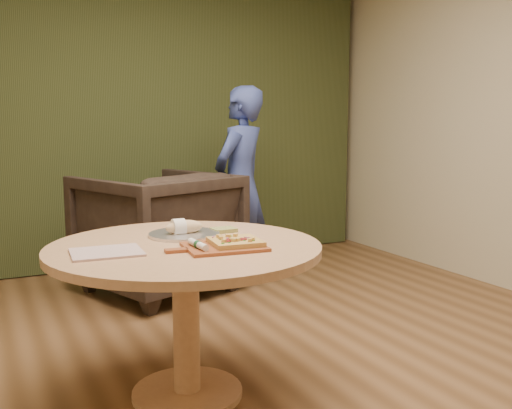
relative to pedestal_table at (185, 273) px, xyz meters
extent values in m
cube|color=brown|center=(0.39, -0.19, -0.62)|extent=(5.00, 6.00, 0.02)
cube|color=beige|center=(0.39, 2.82, 0.79)|extent=(5.00, 0.02, 2.80)
cube|color=#293216|center=(0.39, 2.71, 0.79)|extent=(4.80, 0.14, 2.78)
cylinder|color=tan|center=(0.00, 0.00, -0.59)|extent=(0.53, 0.53, 0.03)
cylinder|color=tan|center=(0.00, 0.00, -0.25)|extent=(0.13, 0.13, 0.68)
cylinder|color=tan|center=(0.00, 0.00, 0.12)|extent=(1.28, 1.28, 0.04)
cube|color=brown|center=(0.13, -0.17, 0.15)|extent=(0.38, 0.32, 0.01)
cube|color=brown|center=(-0.09, -0.15, 0.15)|extent=(0.10, 0.06, 0.01)
cube|color=tan|center=(0.18, -0.17, 0.17)|extent=(0.24, 0.24, 0.02)
cylinder|color=maroon|center=(0.21, -0.19, 0.18)|extent=(0.05, 0.05, 0.00)
cylinder|color=maroon|center=(0.16, -0.17, 0.18)|extent=(0.05, 0.05, 0.00)
cylinder|color=maroon|center=(0.13, -0.20, 0.18)|extent=(0.04, 0.04, 0.00)
cube|color=#E1B354|center=(0.17, -0.11, 0.18)|extent=(0.03, 0.03, 0.01)
cube|color=#E1B354|center=(0.24, -0.23, 0.18)|extent=(0.02, 0.02, 0.01)
cube|color=#E1B354|center=(0.22, -0.25, 0.18)|extent=(0.02, 0.02, 0.01)
cube|color=#E1B354|center=(0.15, -0.20, 0.18)|extent=(0.02, 0.02, 0.01)
cube|color=#E1B354|center=(0.13, -0.10, 0.18)|extent=(0.03, 0.03, 0.01)
cube|color=#E1B354|center=(0.13, -0.12, 0.18)|extent=(0.02, 0.02, 0.01)
cube|color=#E1B354|center=(0.11, -0.21, 0.18)|extent=(0.02, 0.02, 0.01)
cube|color=#E1B354|center=(0.12, -0.14, 0.18)|extent=(0.02, 0.02, 0.01)
cube|color=#E1B354|center=(0.16, -0.21, 0.18)|extent=(0.03, 0.03, 0.01)
cube|color=#E1B354|center=(0.18, -0.21, 0.18)|extent=(0.03, 0.03, 0.01)
cube|color=#E1B354|center=(0.21, -0.11, 0.18)|extent=(0.03, 0.03, 0.01)
cube|color=#2C711D|center=(0.13, -0.23, 0.18)|extent=(0.01, 0.01, 0.00)
cube|color=#2C711D|center=(0.14, -0.10, 0.18)|extent=(0.01, 0.01, 0.00)
cube|color=#2C711D|center=(0.09, -0.23, 0.18)|extent=(0.01, 0.01, 0.00)
cube|color=#2C711D|center=(0.12, -0.21, 0.18)|extent=(0.01, 0.01, 0.00)
cube|color=#2C711D|center=(0.19, -0.10, 0.18)|extent=(0.01, 0.01, 0.00)
cube|color=#2C711D|center=(0.24, -0.24, 0.18)|extent=(0.01, 0.01, 0.00)
cube|color=#2C711D|center=(0.21, -0.22, 0.18)|extent=(0.01, 0.01, 0.00)
cube|color=#2C711D|center=(0.12, -0.15, 0.18)|extent=(0.01, 0.01, 0.00)
cube|color=#9B507E|center=(0.11, -0.08, 0.18)|extent=(0.02, 0.03, 0.00)
cube|color=#9B507E|center=(0.25, -0.16, 0.18)|extent=(0.02, 0.03, 0.00)
cube|color=#9B507E|center=(0.16, -0.14, 0.18)|extent=(0.02, 0.03, 0.00)
cylinder|color=white|center=(0.00, -0.17, 0.17)|extent=(0.04, 0.17, 0.03)
cylinder|color=#194C26|center=(0.00, -0.17, 0.17)|extent=(0.04, 0.03, 0.03)
cube|color=silver|center=(0.00, -0.07, 0.17)|extent=(0.02, 0.04, 0.00)
cube|color=silver|center=(-0.37, -0.03, 0.15)|extent=(0.32, 0.27, 0.01)
cylinder|color=silver|center=(0.07, 0.19, 0.14)|extent=(0.35, 0.35, 0.01)
cylinder|color=silver|center=(0.07, 0.19, 0.15)|extent=(0.36, 0.36, 0.02)
ellipsoid|color=#E1BE89|center=(0.07, 0.19, 0.18)|extent=(0.19, 0.08, 0.07)
cylinder|color=white|center=(0.04, 0.19, 0.18)|extent=(0.06, 0.09, 0.09)
cube|color=olive|center=(0.28, 0.20, 0.15)|extent=(0.12, 0.10, 0.02)
imported|color=black|center=(0.39, 1.76, -0.09)|extent=(1.28, 1.24, 1.04)
imported|color=#324185|center=(1.11, 1.78, 0.20)|extent=(0.70, 0.65, 1.61)
camera|label=1|loc=(-0.86, -2.49, 0.70)|focal=40.00mm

